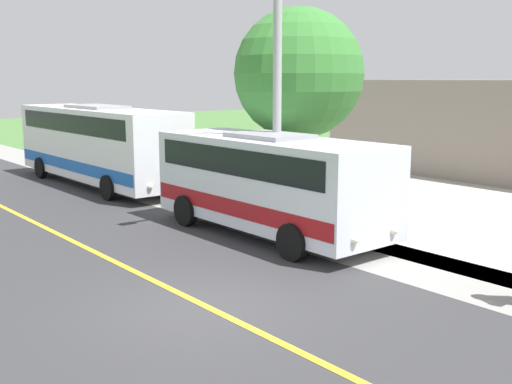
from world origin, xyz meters
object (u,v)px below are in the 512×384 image
object	(u,v)px
street_light_pole	(273,89)
tree_curbside	(299,74)
transit_bus_rear	(98,142)
shuttle_bus_front	(269,179)

from	to	relation	value
street_light_pole	tree_curbside	bearing A→B (deg)	-146.04
transit_bus_rear	street_light_pole	distance (m)	10.53
shuttle_bus_front	transit_bus_rear	xyz separation A→B (m)	(0.05, -10.50, 0.22)
street_light_pole	transit_bus_rear	bearing A→B (deg)	-87.95
shuttle_bus_front	transit_bus_rear	world-z (taller)	transit_bus_rear
shuttle_bus_front	street_light_pole	bearing A→B (deg)	-146.15
transit_bus_rear	shuttle_bus_front	bearing A→B (deg)	90.29
shuttle_bus_front	tree_curbside	world-z (taller)	tree_curbside
shuttle_bus_front	street_light_pole	xyz separation A→B (m)	(-0.32, -0.21, 2.43)
transit_bus_rear	tree_curbside	bearing A→B (deg)	108.70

